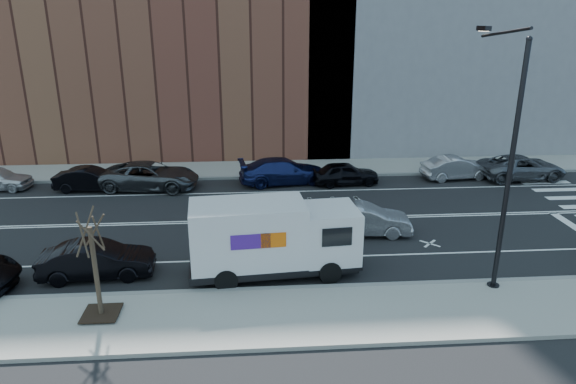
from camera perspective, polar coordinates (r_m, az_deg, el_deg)
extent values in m
plane|color=black|center=(25.66, 0.29, -3.08)|extent=(120.00, 120.00, 0.00)
cube|color=gray|center=(17.81, 2.51, -13.53)|extent=(44.00, 3.60, 0.15)
cube|color=gray|center=(33.94, -0.85, 2.62)|extent=(44.00, 3.60, 0.15)
cube|color=gray|center=(19.34, 1.89, -10.65)|extent=(44.00, 0.25, 0.17)
cube|color=gray|center=(32.22, -0.66, 1.73)|extent=(44.00, 0.25, 0.17)
cylinder|color=black|center=(19.25, 23.40, 1.88)|extent=(0.18, 0.18, 9.00)
cylinder|color=black|center=(20.86, 21.81, -9.73)|extent=(0.44, 0.44, 0.20)
sphere|color=black|center=(18.56, 25.24, 15.12)|extent=(0.20, 0.20, 0.20)
cylinder|color=black|center=(20.06, 22.94, 16.01)|extent=(0.11, 3.49, 0.48)
cube|color=black|center=(21.60, 20.94, 16.63)|extent=(0.25, 0.80, 0.18)
cube|color=#FFF2CC|center=(21.60, 20.90, 16.36)|extent=(0.18, 0.55, 0.03)
cube|color=black|center=(18.71, -20.03, -12.52)|extent=(1.20, 1.20, 0.04)
cylinder|color=#382B1E|center=(17.99, -20.57, -8.37)|extent=(0.16, 0.16, 3.20)
cylinder|color=#382B1E|center=(17.35, -20.31, -4.26)|extent=(0.06, 0.80, 1.44)
cylinder|color=#382B1E|center=(17.60, -20.65, -3.96)|extent=(0.81, 0.31, 1.19)
cylinder|color=#382B1E|center=(17.61, -21.60, -4.08)|extent=(0.58, 0.76, 1.50)
cylinder|color=#382B1E|center=(17.35, -21.87, -4.45)|extent=(0.47, 0.61, 1.37)
cylinder|color=#382B1E|center=(17.19, -21.07, -4.57)|extent=(0.72, 0.29, 1.13)
cube|color=black|center=(20.32, -1.73, -7.88)|extent=(6.57, 2.71, 0.31)
cube|color=silver|center=(20.21, 4.66, -4.53)|extent=(2.25, 2.39, 2.07)
cube|color=black|center=(20.36, 7.58, -3.52)|extent=(0.23, 1.91, 0.98)
cube|color=black|center=(19.09, 5.48, -5.00)|extent=(1.14, 0.14, 0.72)
cube|color=black|center=(21.11, 3.97, -2.55)|extent=(1.14, 0.14, 0.72)
cube|color=black|center=(20.89, 7.31, -6.93)|extent=(0.33, 2.07, 0.36)
cube|color=silver|center=(19.66, -4.46, -4.56)|extent=(4.52, 2.64, 2.38)
cube|color=#47198C|center=(18.55, -4.17, -5.54)|extent=(1.44, 0.15, 0.57)
cube|color=orange|center=(18.62, -1.63, -5.39)|extent=(0.93, 0.10, 0.57)
cube|color=#47198C|center=(20.67, -4.74, -2.90)|extent=(1.44, 0.15, 0.57)
cube|color=orange|center=(20.74, -2.46, -2.77)|extent=(0.93, 0.10, 0.57)
cylinder|color=black|center=(19.77, 4.69, -8.85)|extent=(0.89, 0.36, 0.87)
cylinder|color=black|center=(21.57, 3.40, -6.33)|extent=(0.89, 0.36, 0.87)
cylinder|color=black|center=(19.30, -6.89, -9.68)|extent=(0.89, 0.36, 0.87)
cylinder|color=black|center=(21.14, -7.13, -7.01)|extent=(0.89, 0.36, 0.87)
imported|color=black|center=(31.84, -21.04, 1.33)|extent=(4.19, 1.72, 1.35)
imported|color=#45484C|center=(31.08, -15.09, 1.75)|extent=(5.90, 3.24, 1.57)
imported|color=navy|center=(30.99, -0.55, 2.35)|extent=(5.56, 2.87, 1.54)
imported|color=black|center=(31.01, 6.38, 2.07)|extent=(4.10, 1.90, 1.36)
imported|color=#A5A6AA|center=(33.55, 18.21, 2.57)|extent=(4.43, 1.99, 1.41)
imported|color=#52545A|center=(35.03, 24.52, 2.51)|extent=(5.40, 2.68, 1.47)
imported|color=#A2A2A6|center=(24.03, 8.43, -3.05)|extent=(4.45, 1.89, 1.43)
imported|color=black|center=(21.31, -20.47, -7.11)|extent=(4.38, 1.78, 1.41)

